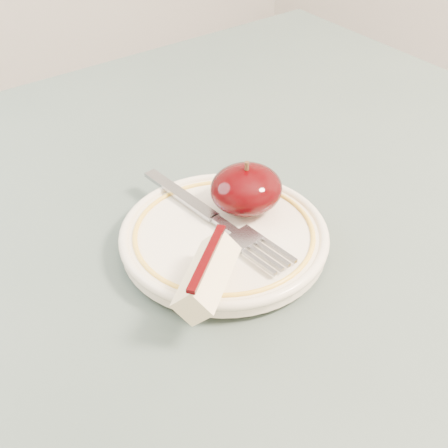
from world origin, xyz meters
TOP-DOWN VIEW (x-y plane):
  - table at (0.00, 0.00)m, footprint 0.90×0.90m
  - plate at (-0.02, 0.03)m, footprint 0.18×0.18m
  - apple_half at (0.02, 0.05)m, footprint 0.07×0.06m
  - apple_wedge at (-0.07, -0.02)m, footprint 0.08×0.07m
  - fork at (-0.02, 0.04)m, footprint 0.04×0.19m

SIDE VIEW (x-z plane):
  - table at x=0.00m, z-range 0.29..1.04m
  - plate at x=-0.02m, z-range 0.75..0.77m
  - fork at x=-0.02m, z-range 0.77..0.78m
  - apple_wedge at x=-0.07m, z-range 0.77..0.80m
  - apple_half at x=0.02m, z-range 0.76..0.81m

